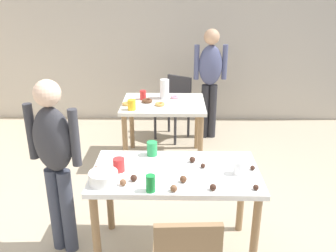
% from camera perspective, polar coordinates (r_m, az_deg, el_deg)
% --- Properties ---
extents(ground_plane, '(6.40, 6.40, 0.00)m').
position_cam_1_polar(ground_plane, '(3.23, -0.38, -18.61)').
color(ground_plane, tan).
extents(wall_back, '(6.40, 0.10, 2.60)m').
position_cam_1_polar(wall_back, '(5.72, 0.43, 13.68)').
color(wall_back, '#BCB2A3').
rests_on(wall_back, ground_plane).
extents(dining_table_near, '(1.27, 0.69, 0.75)m').
position_cam_1_polar(dining_table_near, '(2.84, 1.17, -8.84)').
color(dining_table_near, white).
rests_on(dining_table_near, ground_plane).
extents(dining_table_far, '(0.98, 0.79, 0.75)m').
position_cam_1_polar(dining_table_far, '(4.39, -0.71, 2.31)').
color(dining_table_far, silver).
rests_on(dining_table_far, ground_plane).
extents(chair_far_table, '(0.56, 0.56, 0.87)m').
position_cam_1_polar(chair_far_table, '(5.13, 1.12, 3.53)').
color(chair_far_table, '#2D2D33').
rests_on(chair_far_table, ground_plane).
extents(person_girl_near, '(0.45, 0.29, 1.45)m').
position_cam_1_polar(person_girl_near, '(2.90, -17.28, -4.36)').
color(person_girl_near, '#383D4C').
rests_on(person_girl_near, ground_plane).
extents(person_adult_far, '(0.45, 0.21, 1.53)m').
position_cam_1_polar(person_adult_far, '(5.04, 6.61, 8.00)').
color(person_adult_far, '#28282D').
rests_on(person_adult_far, ground_plane).
extents(mixing_bowl, '(0.21, 0.21, 0.09)m').
position_cam_1_polar(mixing_bowl, '(2.65, -10.07, -7.95)').
color(mixing_bowl, white).
rests_on(mixing_bowl, dining_table_near).
extents(soda_can, '(0.07, 0.07, 0.12)m').
position_cam_1_polar(soda_can, '(2.51, -2.74, -8.96)').
color(soda_can, '#198438').
rests_on(soda_can, dining_table_near).
extents(fork_near, '(0.17, 0.02, 0.01)m').
position_cam_1_polar(fork_near, '(2.98, 6.27, -5.10)').
color(fork_near, silver).
rests_on(fork_near, dining_table_near).
extents(cup_near_0, '(0.08, 0.08, 0.10)m').
position_cam_1_polar(cup_near_0, '(2.77, 11.00, -6.41)').
color(cup_near_0, white).
rests_on(cup_near_0, dining_table_near).
extents(cup_near_1, '(0.09, 0.09, 0.10)m').
position_cam_1_polar(cup_near_1, '(2.79, -7.70, -6.05)').
color(cup_near_1, red).
rests_on(cup_near_1, dining_table_near).
extents(cup_near_2, '(0.09, 0.09, 0.12)m').
position_cam_1_polar(cup_near_2, '(3.01, -2.52, -3.55)').
color(cup_near_2, green).
rests_on(cup_near_2, dining_table_near).
extents(cake_ball_0, '(0.05, 0.05, 0.05)m').
position_cam_1_polar(cake_ball_0, '(2.91, 3.83, -5.26)').
color(cake_ball_0, '#3D2319').
rests_on(cake_ball_0, dining_table_near).
extents(cake_ball_1, '(0.05, 0.05, 0.05)m').
position_cam_1_polar(cake_ball_1, '(2.65, -5.39, -8.10)').
color(cake_ball_1, '#3D2319').
rests_on(cake_ball_1, dining_table_near).
extents(cake_ball_2, '(0.04, 0.04, 0.04)m').
position_cam_1_polar(cake_ball_2, '(2.87, 13.10, -6.39)').
color(cake_ball_2, '#3D2319').
rests_on(cake_ball_2, dining_table_near).
extents(cake_ball_3, '(0.04, 0.04, 0.04)m').
position_cam_1_polar(cake_ball_3, '(2.84, -11.12, -6.50)').
color(cake_ball_3, brown).
rests_on(cake_ball_3, dining_table_near).
extents(cake_ball_4, '(0.05, 0.05, 0.05)m').
position_cam_1_polar(cake_ball_4, '(2.56, 7.05, -9.49)').
color(cake_ball_4, '#3D2319').
rests_on(cake_ball_4, dining_table_near).
extents(cake_ball_5, '(0.05, 0.05, 0.05)m').
position_cam_1_polar(cake_ball_5, '(2.63, 2.40, -8.30)').
color(cake_ball_5, brown).
rests_on(cake_ball_5, dining_table_near).
extents(cake_ball_6, '(0.05, 0.05, 0.05)m').
position_cam_1_polar(cake_ball_6, '(2.52, 0.91, -9.73)').
color(cake_ball_6, brown).
rests_on(cake_ball_6, dining_table_near).
extents(cake_ball_7, '(0.04, 0.04, 0.04)m').
position_cam_1_polar(cake_ball_7, '(2.61, 13.60, -9.32)').
color(cake_ball_7, '#3D2319').
rests_on(cake_ball_7, dining_table_near).
extents(cake_ball_8, '(0.05, 0.05, 0.05)m').
position_cam_1_polar(cake_ball_8, '(2.61, -7.07, -8.75)').
color(cake_ball_8, brown).
rests_on(cake_ball_8, dining_table_near).
extents(cake_ball_9, '(0.04, 0.04, 0.04)m').
position_cam_1_polar(cake_ball_9, '(2.83, 5.49, -6.21)').
color(cake_ball_9, '#3D2319').
rests_on(cake_ball_9, dining_table_near).
extents(pitcher_far, '(0.11, 0.11, 0.24)m').
position_cam_1_polar(pitcher_far, '(4.48, -0.55, 5.82)').
color(pitcher_far, white).
rests_on(pitcher_far, dining_table_far).
extents(cup_far_0, '(0.08, 0.08, 0.11)m').
position_cam_1_polar(cup_far_0, '(4.46, -3.93, 4.88)').
color(cup_far_0, red).
rests_on(cup_far_0, dining_table_far).
extents(cup_far_1, '(0.09, 0.09, 0.12)m').
position_cam_1_polar(cup_far_1, '(4.10, -5.71, 3.31)').
color(cup_far_1, yellow).
rests_on(cup_far_1, dining_table_far).
extents(donut_far_0, '(0.11, 0.11, 0.03)m').
position_cam_1_polar(donut_far_0, '(4.24, -1.27, 3.44)').
color(donut_far_0, gold).
rests_on(donut_far_0, dining_table_far).
extents(donut_far_1, '(0.13, 0.13, 0.04)m').
position_cam_1_polar(donut_far_1, '(4.36, -3.30, 3.96)').
color(donut_far_1, brown).
rests_on(donut_far_1, dining_table_far).
extents(donut_far_2, '(0.10, 0.10, 0.03)m').
position_cam_1_polar(donut_far_2, '(4.51, 1.06, 4.55)').
color(donut_far_2, pink).
rests_on(donut_far_2, dining_table_far).
extents(donut_far_3, '(0.11, 0.11, 0.03)m').
position_cam_1_polar(donut_far_3, '(4.28, -6.49, 3.48)').
color(donut_far_3, gold).
rests_on(donut_far_3, dining_table_far).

